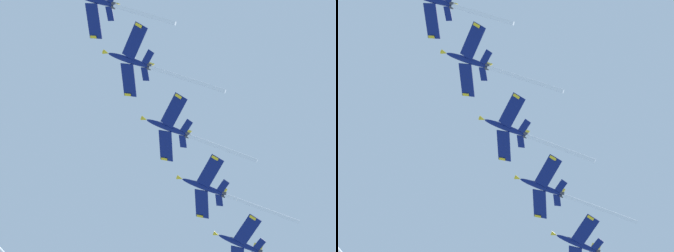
# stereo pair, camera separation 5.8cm
# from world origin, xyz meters

# --- Properties ---
(jet_lead) EXTENTS (22.08, 22.15, 12.90)m
(jet_lead) POSITION_xyz_m (-3.66, -5.70, 117.62)
(jet_lead) COLOR navy
(jet_second) EXTENTS (24.47, 24.60, 14.19)m
(jet_second) POSITION_xyz_m (-4.20, 11.67, 113.15)
(jet_second) COLOR navy
(jet_third) EXTENTS (23.40, 23.77, 13.50)m
(jet_third) POSITION_xyz_m (-6.16, 30.64, 108.25)
(jet_third) COLOR navy
(jet_fourth) EXTENTS (24.39, 24.38, 13.31)m
(jet_fourth) POSITION_xyz_m (-6.96, 47.72, 102.61)
(jet_fourth) COLOR navy
(jet_fifth) EXTENTS (24.28, 24.46, 13.52)m
(jet_fifth) POSITION_xyz_m (-7.46, 66.18, 97.86)
(jet_fifth) COLOR navy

